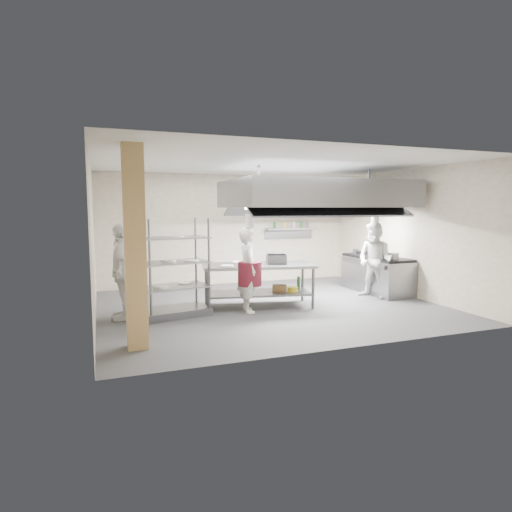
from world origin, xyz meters
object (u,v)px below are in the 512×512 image
object	(u,v)px
pass_rack	(175,268)
griddle	(276,259)
chef_head	(248,270)
stockpot	(384,255)
chef_plating	(122,271)
island	(258,285)
chef_line	(375,261)
cooking_range	(376,275)

from	to	relation	value
pass_rack	griddle	world-z (taller)	pass_rack
chef_head	stockpot	distance (m)	3.60
chef_plating	pass_rack	bearing A→B (deg)	94.55
chef_head	island	bearing A→B (deg)	-40.70
chef_head	chef_line	distance (m)	3.22
island	chef_head	world-z (taller)	chef_head
griddle	stockpot	distance (m)	2.82
island	griddle	xyz separation A→B (m)	(0.39, -0.03, 0.56)
griddle	island	bearing A→B (deg)	-170.21
chef_plating	griddle	bearing A→B (deg)	101.22
island	pass_rack	bearing A→B (deg)	-163.77
pass_rack	chef_plating	xyz separation A→B (m)	(-0.96, 0.10, -0.04)
chef_head	griddle	distance (m)	0.84
island	chef_line	distance (m)	2.89
cooking_range	chef_plating	distance (m)	6.12
chef_head	stockpot	size ratio (longest dim) A/B	7.05
stockpot	cooking_range	bearing A→B (deg)	73.73
cooking_range	chef_head	xyz separation A→B (m)	(-3.69, -0.84, 0.43)
island	stockpot	world-z (taller)	stockpot
island	chef_plating	bearing A→B (deg)	-167.74
chef_head	griddle	world-z (taller)	chef_head
island	chef_plating	world-z (taller)	chef_plating
chef_head	pass_rack	bearing A→B (deg)	86.63
island	cooking_range	distance (m)	3.37
island	griddle	world-z (taller)	griddle
pass_rack	griddle	bearing A→B (deg)	-7.32
pass_rack	chef_line	xyz separation A→B (m)	(4.64, 0.07, -0.07)
island	stockpot	size ratio (longest dim) A/B	9.64
chef_line	stockpot	bearing A→B (deg)	90.42
cooking_range	griddle	world-z (taller)	griddle
pass_rack	chef_plating	world-z (taller)	pass_rack
chef_head	cooking_range	bearing A→B (deg)	-73.01
cooking_range	chef_line	distance (m)	0.88
stockpot	griddle	bearing A→B (deg)	-178.19
chef_head	chef_plating	world-z (taller)	chef_plating
island	cooking_range	world-z (taller)	island
island	chef_head	xyz separation A→B (m)	(-0.36, -0.36, 0.40)
chef_line	chef_plating	xyz separation A→B (m)	(-5.60, 0.03, 0.03)
island	cooking_range	bearing A→B (deg)	18.90
island	chef_head	size ratio (longest dim) A/B	1.37
chef_line	cooking_range	bearing A→B (deg)	116.65
chef_head	chef_line	world-z (taller)	chef_line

